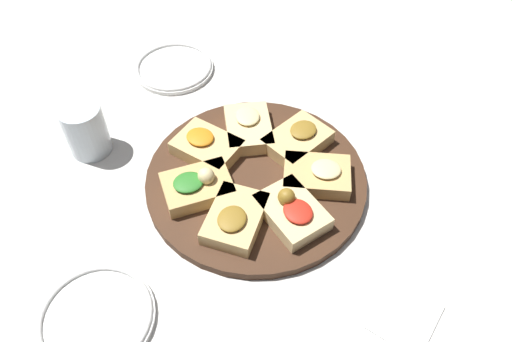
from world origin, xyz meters
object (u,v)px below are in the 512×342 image
at_px(plate_left, 96,318).
at_px(serving_board, 256,179).
at_px(napkin_stack, 406,317).
at_px(water_glass, 86,130).
at_px(plate_right, 174,68).

bearing_deg(plate_left, serving_board, -15.59).
bearing_deg(napkin_stack, water_glass, 83.84).
distance_m(plate_right, napkin_stack, 0.75).
bearing_deg(water_glass, serving_board, -78.49).
distance_m(serving_board, plate_left, 0.37).
xyz_separation_m(plate_left, napkin_stack, (0.22, -0.43, -0.00)).
height_order(serving_board, napkin_stack, serving_board).
relative_size(water_glass, napkin_stack, 1.05).
bearing_deg(plate_right, water_glass, 177.32).
height_order(plate_right, napkin_stack, plate_right).
distance_m(serving_board, napkin_stack, 0.36).
distance_m(serving_board, plate_right, 0.39).
xyz_separation_m(plate_left, water_glass, (0.29, 0.24, 0.05)).
relative_size(plate_left, water_glass, 1.67).
height_order(plate_right, water_glass, water_glass).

